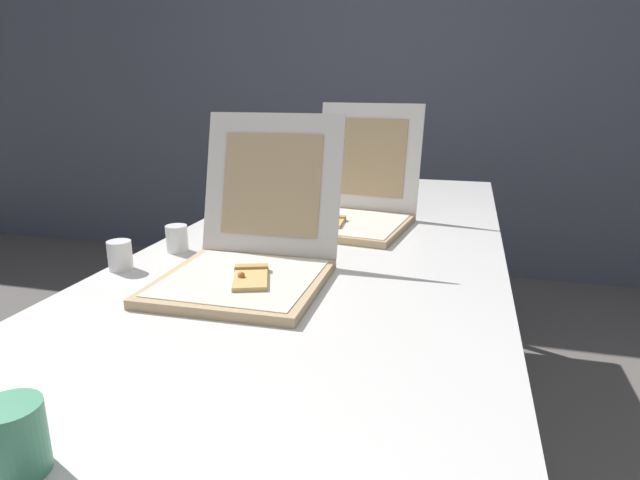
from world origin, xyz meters
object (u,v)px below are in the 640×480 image
pizza_box_middle (352,208)px  table (329,257)px  pizza_box_front (249,258)px  cup_printed_front (14,439)px  cup_white_mid (226,222)px  cup_white_near_left (120,255)px  cup_white_far (287,199)px  cup_white_near_center (177,239)px

pizza_box_middle → table: bearing=-87.2°
pizza_box_front → cup_printed_front: 0.69m
cup_white_mid → cup_white_near_left: bearing=-106.4°
cup_white_mid → cup_white_far: bearing=78.6°
cup_white_near_left → cup_white_near_center: (0.06, 0.17, 0.00)m
pizza_box_front → cup_white_far: pizza_box_front is taller
table → pizza_box_middle: pizza_box_middle is taller
pizza_box_front → cup_white_near_left: bearing=-178.0°
pizza_box_middle → cup_white_mid: pizza_box_middle is taller
pizza_box_middle → cup_white_near_left: size_ratio=6.41×
pizza_box_front → cup_white_far: (-0.15, 0.73, -0.02)m
pizza_box_middle → cup_white_near_center: size_ratio=6.41×
pizza_box_front → pizza_box_middle: 0.58m
pizza_box_front → cup_white_mid: pizza_box_front is taller
pizza_box_middle → cup_white_near_left: 0.75m
table → pizza_box_front: 0.37m
pizza_box_front → cup_white_mid: (-0.22, 0.36, -0.02)m
cup_printed_front → cup_white_near_left: bearing=115.7°
pizza_box_front → cup_white_far: size_ratio=6.41×
cup_white_mid → cup_printed_front: (0.21, -1.05, 0.01)m
pizza_box_front → cup_printed_front: pizza_box_front is taller
pizza_box_front → cup_white_mid: 0.43m
pizza_box_front → cup_white_mid: size_ratio=6.41×
table → pizza_box_middle: bearing=85.2°
cup_white_near_left → cup_white_far: (0.19, 0.75, 0.00)m
pizza_box_front → pizza_box_middle: pizza_box_middle is taller
cup_white_mid → pizza_box_front: bearing=-58.2°
cup_white_far → cup_white_mid: bearing=-101.4°
table → cup_white_far: size_ratio=31.75×
table → cup_white_far: (-0.26, 0.39, 0.08)m
table → cup_white_near_center: bearing=-154.1°
pizza_box_middle → cup_white_near_center: 0.58m
table → cup_printed_front: 1.04m
pizza_box_middle → cup_white_far: pizza_box_middle is taller
cup_white_near_left → cup_white_mid: (0.11, 0.38, 0.00)m
pizza_box_front → cup_printed_front: bearing=-92.3°
pizza_box_front → cup_printed_front: (-0.02, -0.69, -0.01)m
cup_white_near_center → cup_white_mid: bearing=76.0°
table → cup_white_near_center: cup_white_near_center is taller
pizza_box_front → cup_white_near_center: pizza_box_front is taller
cup_white_near_left → cup_white_mid: same height
pizza_box_middle → cup_white_mid: (-0.35, -0.20, -0.02)m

